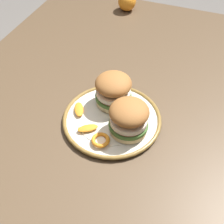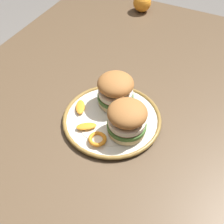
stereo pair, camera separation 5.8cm
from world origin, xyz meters
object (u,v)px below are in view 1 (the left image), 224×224
at_px(sandwich_half_left, 113,89).
at_px(sandwich_half_right, 129,118).
at_px(dining_table, 103,120).
at_px(dinner_plate, 112,119).
at_px(whole_orange, 127,2).

distance_m(sandwich_half_left, sandwich_half_right, 0.12).
height_order(dining_table, dinner_plate, dinner_plate).
height_order(dinner_plate, whole_orange, whole_orange).
bearing_deg(sandwich_half_right, sandwich_half_left, 41.04).
distance_m(dining_table, sandwich_half_right, 0.22).
relative_size(dining_table, dinner_plate, 4.86).
bearing_deg(whole_orange, sandwich_half_right, -160.83).
height_order(dining_table, sandwich_half_right, sandwich_half_right).
xyz_separation_m(dinner_plate, sandwich_half_right, (-0.03, -0.06, 0.06)).
xyz_separation_m(dining_table, dinner_plate, (-0.06, -0.06, 0.10)).
bearing_deg(dinner_plate, whole_orange, 15.21).
bearing_deg(sandwich_half_right, dining_table, 52.34).
xyz_separation_m(sandwich_half_right, whole_orange, (0.69, 0.24, -0.03)).
height_order(dining_table, sandwich_half_left, sandwich_half_left).
bearing_deg(dinner_plate, dining_table, 42.67).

